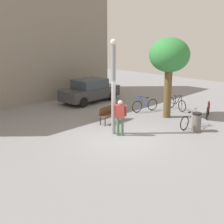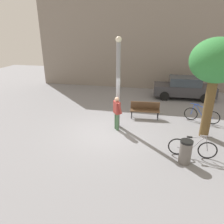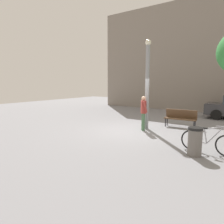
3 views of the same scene
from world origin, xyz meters
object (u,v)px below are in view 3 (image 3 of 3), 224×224
object	(u,v)px
park_bench	(181,117)
lamppost	(147,83)
bicycle_silver	(209,142)
person_by_lamppost	(143,111)
trash_bin	(195,141)

from	to	relation	value
park_bench	lamppost	bearing A→B (deg)	-132.22
lamppost	park_bench	bearing A→B (deg)	47.78
park_bench	bicycle_silver	bearing A→B (deg)	-60.07
person_by_lamppost	lamppost	bearing A→B (deg)	93.75
person_by_lamppost	trash_bin	size ratio (longest dim) A/B	1.82
park_bench	trash_bin	xyz separation A→B (m)	(1.74, -4.05, -0.08)
lamppost	bicycle_silver	world-z (taller)	lamppost
park_bench	bicycle_silver	world-z (taller)	bicycle_silver
park_bench	trash_bin	size ratio (longest dim) A/B	1.77
trash_bin	lamppost	bearing A→B (deg)	138.64
bicycle_silver	person_by_lamppost	bearing A→B (deg)	151.83
lamppost	trash_bin	size ratio (longest dim) A/B	4.74
lamppost	park_bench	size ratio (longest dim) A/B	2.68
bicycle_silver	park_bench	bearing A→B (deg)	119.93
lamppost	person_by_lamppost	bearing A→B (deg)	-86.25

